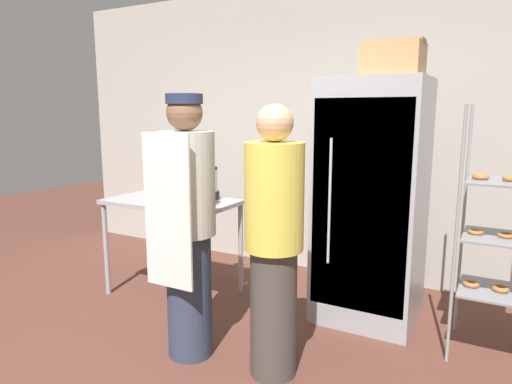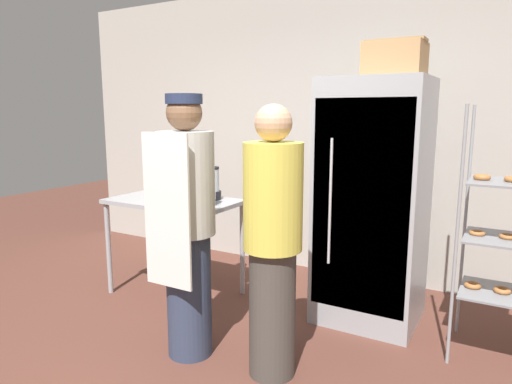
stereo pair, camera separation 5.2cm
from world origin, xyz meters
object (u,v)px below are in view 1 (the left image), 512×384
(baking_rack, at_px, (506,237))
(donut_box, at_px, (193,201))
(refrigerator, at_px, (371,202))
(person_customer, at_px, (274,242))
(cardboard_storage_box, at_px, (393,59))
(blender_pitcher, at_px, (211,185))
(person_baker, at_px, (187,225))

(baking_rack, xyz_separation_m, donut_box, (-2.25, -0.36, 0.09))
(refrigerator, distance_m, donut_box, 1.42)
(refrigerator, distance_m, person_customer, 1.12)
(cardboard_storage_box, xyz_separation_m, person_customer, (-0.41, -1.11, -1.15))
(refrigerator, bearing_deg, person_customer, -105.24)
(cardboard_storage_box, bearing_deg, blender_pitcher, -171.33)
(cardboard_storage_box, distance_m, person_customer, 1.65)
(blender_pitcher, relative_size, person_customer, 0.17)
(donut_box, distance_m, blender_pitcher, 0.33)
(baking_rack, distance_m, blender_pitcher, 2.30)
(donut_box, bearing_deg, cardboard_storage_box, 20.68)
(donut_box, bearing_deg, person_baker, -55.91)
(refrigerator, height_order, baking_rack, refrigerator)
(donut_box, distance_m, person_baker, 0.76)
(person_baker, relative_size, person_customer, 1.04)
(cardboard_storage_box, xyz_separation_m, person_baker, (-1.00, -1.17, -1.10))
(person_baker, bearing_deg, person_customer, 6.46)
(baking_rack, relative_size, cardboard_storage_box, 4.03)
(refrigerator, xyz_separation_m, blender_pitcher, (-1.36, -0.20, 0.06))
(donut_box, relative_size, person_customer, 0.17)
(refrigerator, bearing_deg, baking_rack, -9.53)
(baking_rack, xyz_separation_m, person_baker, (-1.82, -0.99, 0.08))
(blender_pitcher, bearing_deg, cardboard_storage_box, 8.67)
(baking_rack, distance_m, person_baker, 2.08)
(baking_rack, bearing_deg, blender_pitcher, -178.91)
(refrigerator, relative_size, donut_box, 6.72)
(blender_pitcher, bearing_deg, donut_box, -83.42)
(blender_pitcher, xyz_separation_m, cardboard_storage_box, (1.47, 0.22, 1.01))
(person_customer, bearing_deg, blender_pitcher, 140.35)
(blender_pitcher, height_order, person_baker, person_baker)
(blender_pitcher, xyz_separation_m, person_customer, (1.06, -0.88, -0.14))
(refrigerator, relative_size, baking_rack, 1.12)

